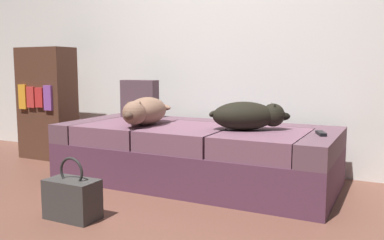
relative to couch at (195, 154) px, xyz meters
The scene contains 9 objects.
ground_plane 1.04m from the couch, 90.00° to the right, with size 10.00×10.00×0.00m, color brown.
back_wall 1.35m from the couch, 90.00° to the left, with size 6.40×0.10×2.80m, color silver.
couch is the anchor object (origin of this frame).
dog_tan 0.52m from the couch, 158.07° to the right, with size 0.34×0.64×0.22m.
dog_dark 0.56m from the couch, ahead, with size 0.58×0.44×0.21m.
tv_remote 0.99m from the couch, ahead, with size 0.04×0.15×0.02m, color black.
throw_pillow 0.85m from the couch, 158.74° to the left, with size 0.34×0.12×0.34m, color #4F3A41.
handbag 1.10m from the couch, 105.74° to the right, with size 0.32×0.18×0.38m.
bookshelf 1.75m from the couch, behind, with size 0.56×0.30×1.10m.
Camera 1 is at (1.42, -1.87, 0.90)m, focal length 38.78 mm.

